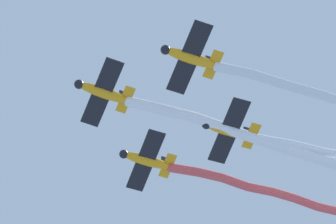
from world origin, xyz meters
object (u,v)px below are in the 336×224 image
at_px(airplane_left_wing, 190,58).
at_px(airplane_right_wing, 146,160).
at_px(airplane_lead, 103,92).
at_px(airplane_slot, 229,131).

xyz_separation_m(airplane_left_wing, airplane_right_wing, (2.14, -10.83, 0.70)).
distance_m(airplane_lead, airplane_right_wing, 7.82).
bearing_deg(airplane_left_wing, airplane_slot, -135.81).
bearing_deg(airplane_slot, airplane_right_wing, -43.32).
xyz_separation_m(airplane_right_wing, airplane_slot, (-6.49, 4.34, -0.50)).
bearing_deg(airplane_lead, airplane_left_wing, 132.06).
relative_size(airplane_right_wing, airplane_slot, 1.00).
bearing_deg(airplane_slot, airplane_lead, 1.71).
height_order(airplane_left_wing, airplane_right_wing, airplane_right_wing).
distance_m(airplane_right_wing, airplane_slot, 7.82).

